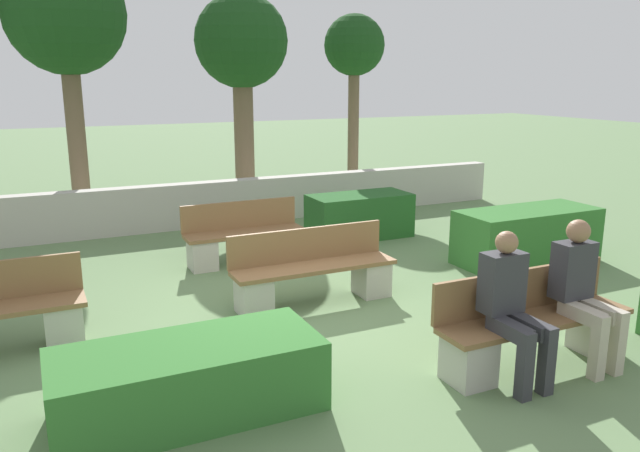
% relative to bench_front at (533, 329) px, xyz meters
% --- Properties ---
extents(ground_plane, '(60.00, 60.00, 0.00)m').
position_rel_bench_front_xyz_m(ground_plane, '(-1.46, 2.00, -0.35)').
color(ground_plane, '#607F51').
extents(perimeter_wall, '(12.70, 0.30, 0.80)m').
position_rel_bench_front_xyz_m(perimeter_wall, '(-1.46, 6.78, 0.05)').
color(perimeter_wall, '#B7B2A8').
rests_on(perimeter_wall, ground_plane).
extents(bench_front, '(2.01, 0.49, 0.88)m').
position_rel_bench_front_xyz_m(bench_front, '(0.00, 0.00, 0.00)').
color(bench_front, brown).
rests_on(bench_front, ground_plane).
extents(bench_left_side, '(2.00, 0.48, 0.88)m').
position_rel_bench_front_xyz_m(bench_left_side, '(-1.17, 2.37, -0.00)').
color(bench_left_side, brown).
rests_on(bench_left_side, ground_plane).
extents(bench_right_side, '(1.73, 0.49, 0.88)m').
position_rel_bench_front_xyz_m(bench_right_side, '(-1.39, 4.28, -0.01)').
color(bench_right_side, brown).
rests_on(bench_right_side, ground_plane).
extents(person_seated_man, '(0.38, 0.64, 1.36)m').
position_rel_bench_front_xyz_m(person_seated_man, '(0.42, -0.14, 0.41)').
color(person_seated_man, '#B2A893').
rests_on(person_seated_man, ground_plane).
extents(person_seated_woman, '(0.38, 0.64, 1.34)m').
position_rel_bench_front_xyz_m(person_seated_woman, '(-0.43, -0.14, 0.40)').
color(person_seated_woman, '#333338').
rests_on(person_seated_woman, ground_plane).
extents(hedge_block_near_left, '(2.11, 0.86, 0.78)m').
position_rel_bench_front_xyz_m(hedge_block_near_left, '(2.34, 2.59, 0.04)').
color(hedge_block_near_left, '#33702D').
rests_on(hedge_block_near_left, ground_plane).
extents(hedge_block_near_right, '(1.70, 0.80, 0.73)m').
position_rel_bench_front_xyz_m(hedge_block_near_right, '(0.84, 4.89, 0.02)').
color(hedge_block_near_right, '#235623').
rests_on(hedge_block_near_right, ground_plane).
extents(hedge_block_mid_right, '(2.10, 0.89, 0.58)m').
position_rel_bench_front_xyz_m(hedge_block_mid_right, '(-3.13, 0.49, -0.06)').
color(hedge_block_mid_right, '#33702D').
rests_on(hedge_block_mid_right, ground_plane).
extents(tree_center_left, '(2.03, 2.03, 4.68)m').
position_rel_bench_front_xyz_m(tree_center_left, '(-3.29, 7.81, 3.24)').
color(tree_center_left, brown).
rests_on(tree_center_left, ground_plane).
extents(tree_center_right, '(1.81, 1.81, 4.22)m').
position_rel_bench_front_xyz_m(tree_center_right, '(-0.14, 7.96, 2.84)').
color(tree_center_right, brown).
rests_on(tree_center_right, ground_plane).
extents(tree_rightmost, '(1.31, 1.31, 3.96)m').
position_rel_bench_front_xyz_m(tree_rightmost, '(2.52, 8.27, 2.82)').
color(tree_rightmost, brown).
rests_on(tree_rightmost, ground_plane).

